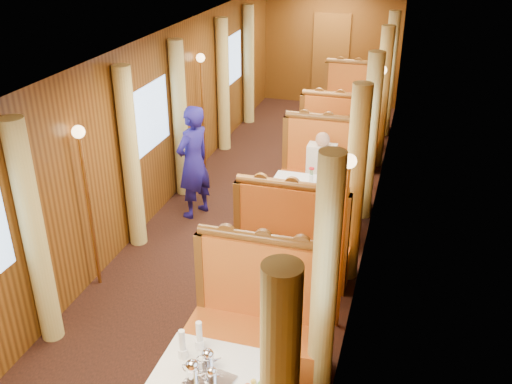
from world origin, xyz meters
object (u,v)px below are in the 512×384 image
at_px(tea_tray, 210,380).
at_px(rose_vase_mid, 311,172).
at_px(table_mid, 310,211).
at_px(banquette_far_fwd, 339,142).
at_px(teapot_back, 208,361).
at_px(teapot_right, 212,377).
at_px(passenger, 321,165).
at_px(banquette_near_aft, 258,326).
at_px(teapot_left, 193,373).
at_px(banquette_far_aft, 354,107).
at_px(banquette_mid_fwd, 293,247).
at_px(table_far, 347,126).
at_px(rose_vase_far, 350,97).
at_px(banquette_mid_aft, 323,177).
at_px(steward, 193,162).

xyz_separation_m(tea_tray, rose_vase_mid, (0.06, 3.60, 0.17)).
height_order(table_mid, rose_vase_mid, rose_vase_mid).
relative_size(banquette_far_fwd, tea_tray, 3.94).
relative_size(teapot_back, rose_vase_mid, 0.46).
distance_m(tea_tray, teapot_right, 0.05).
bearing_deg(tea_tray, passenger, 89.11).
bearing_deg(banquette_near_aft, tea_tray, -93.46).
height_order(banquette_near_aft, table_mid, banquette_near_aft).
relative_size(teapot_left, teapot_back, 1.06).
bearing_deg(banquette_far_aft, teapot_back, -90.90).
bearing_deg(banquette_mid_fwd, tea_tray, -91.48).
distance_m(banquette_near_aft, table_far, 5.99).
bearing_deg(rose_vase_far, teapot_back, -91.21).
relative_size(banquette_mid_fwd, banquette_far_fwd, 1.00).
xyz_separation_m(banquette_mid_aft, rose_vase_mid, (-0.00, -1.00, 0.50)).
bearing_deg(rose_vase_far, table_mid, -90.34).
relative_size(banquette_mid_fwd, passenger, 1.76).
height_order(teapot_right, rose_vase_mid, rose_vase_mid).
xyz_separation_m(teapot_right, teapot_back, (-0.08, 0.14, 0.01)).
distance_m(tea_tray, teapot_back, 0.15).
xyz_separation_m(table_mid, teapot_left, (-0.19, -3.61, 0.45)).
bearing_deg(rose_vase_mid, banquette_mid_fwd, -89.72).
bearing_deg(table_mid, banquette_near_aft, -90.00).
height_order(teapot_back, rose_vase_mid, rose_vase_mid).
bearing_deg(banquette_far_fwd, steward, -125.99).
height_order(banquette_mid_fwd, tea_tray, banquette_mid_fwd).
bearing_deg(teapot_left, rose_vase_far, 99.40).
relative_size(tea_tray, teapot_back, 2.04).
relative_size(table_mid, teapot_right, 7.80).
xyz_separation_m(table_mid, teapot_right, (-0.05, -3.60, 0.43)).
height_order(banquette_mid_aft, rose_vase_far, banquette_mid_aft).
bearing_deg(teapot_back, banquette_near_aft, 71.39).
relative_size(table_mid, table_far, 1.00).
relative_size(teapot_right, rose_vase_mid, 0.37).
distance_m(table_mid, teapot_left, 3.64).
bearing_deg(teapot_back, banquette_mid_aft, 77.13).
bearing_deg(banquette_near_aft, teapot_right, -92.33).
xyz_separation_m(tea_tray, steward, (-1.62, 3.74, 0.05)).
bearing_deg(banquette_mid_fwd, rose_vase_mid, 90.28).
bearing_deg(rose_vase_far, steward, -116.97).
height_order(banquette_far_aft, teapot_back, banquette_far_aft).
bearing_deg(banquette_far_aft, rose_vase_mid, -90.06).
height_order(table_mid, rose_vase_far, rose_vase_far).
height_order(banquette_far_fwd, rose_vase_far, banquette_far_fwd).
bearing_deg(teapot_left, table_far, 99.56).
height_order(banquette_far_aft, tea_tray, banquette_far_aft).
height_order(table_mid, banquette_mid_fwd, banquette_mid_fwd).
bearing_deg(banquette_far_aft, banquette_mid_fwd, -90.00).
bearing_deg(steward, table_mid, 106.22).
distance_m(tea_tray, passenger, 4.31).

